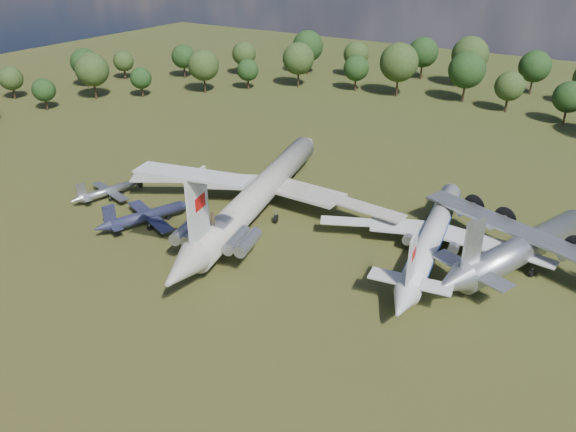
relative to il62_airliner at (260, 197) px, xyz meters
The scene contains 7 objects.
ground 5.48m from the il62_airliner, 55.30° to the right, with size 300.00×300.00×0.00m, color #254115.
il62_airliner is the anchor object (origin of this frame).
tu104_jet 25.55m from the il62_airliner, ahead, with size 30.16×40.21×4.02m, color silver, non-canonical shape.
an12_transport 36.53m from the il62_airliner, ahead, with size 30.11×33.65×4.43m, color gray, non-canonical shape.
small_prop_west 16.67m from the il62_airliner, 133.65° to the right, with size 11.83×16.14×2.37m, color black, non-canonical shape.
small_prop_northwest 25.00m from the il62_airliner, 159.74° to the right, with size 9.38×12.79×1.88m, color #A3A5AB, non-canonical shape.
person_on_il62 15.72m from the il62_airliner, 77.19° to the right, with size 0.70×0.46×1.92m, color #966F4C.
Camera 1 is at (41.03, -57.44, 37.54)m, focal length 35.00 mm.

